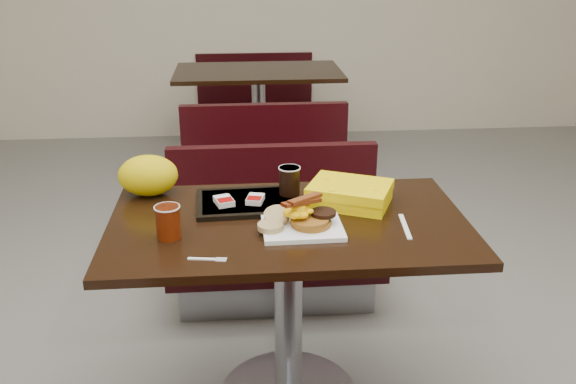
{
  "coord_description": "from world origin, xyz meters",
  "views": [
    {
      "loc": [
        -0.16,
        -1.88,
        1.62
      ],
      "look_at": [
        0.01,
        0.08,
        0.82
      ],
      "focal_mm": 38.57,
      "sensor_mm": 36.0,
      "label": 1
    }
  ],
  "objects": [
    {
      "name": "muffin_bottom",
      "position": [
        -0.07,
        -0.09,
        0.77
      ],
      "size": [
        0.1,
        0.1,
        0.02
      ],
      "primitive_type": "cylinder",
      "rotation": [
        0.0,
        0.0,
        -0.22
      ],
      "color": "tan",
      "rests_on": "platter"
    },
    {
      "name": "bench_near_n",
      "position": [
        0.0,
        0.7,
        0.36
      ],
      "size": [
        1.0,
        0.46,
        0.72
      ],
      "primitive_type": null,
      "color": "black",
      "rests_on": "floor"
    },
    {
      "name": "hashbrown_sleeve_left",
      "position": [
        -0.22,
        0.12,
        0.78
      ],
      "size": [
        0.08,
        0.09,
        0.02
      ],
      "primitive_type": "cube",
      "rotation": [
        0.0,
        0.0,
        0.31
      ],
      "color": "silver",
      "rests_on": "tray"
    },
    {
      "name": "bench_far_s",
      "position": [
        0.0,
        1.9,
        0.36
      ],
      "size": [
        1.0,
        0.46,
        0.72
      ],
      "primitive_type": null,
      "color": "black",
      "rests_on": "floor"
    },
    {
      "name": "coffee_cup_far",
      "position": [
        0.02,
        0.19,
        0.82
      ],
      "size": [
        0.08,
        0.08,
        0.1
      ],
      "primitive_type": "cylinder",
      "rotation": [
        0.0,
        0.0,
        0.11
      ],
      "color": "black",
      "rests_on": "tray"
    },
    {
      "name": "condiment_ketchup",
      "position": [
        0.04,
        0.03,
        0.76
      ],
      "size": [
        0.05,
        0.04,
        0.01
      ],
      "primitive_type": "cube",
      "rotation": [
        0.0,
        0.0,
        -0.34
      ],
      "color": "#8C0504",
      "rests_on": "table_near"
    },
    {
      "name": "knife",
      "position": [
        0.38,
        -0.08,
        0.75
      ],
      "size": [
        0.03,
        0.19,
        0.0
      ],
      "primitive_type": "cube",
      "rotation": [
        0.0,
        0.0,
        -1.67
      ],
      "color": "white",
      "rests_on": "table_near"
    },
    {
      "name": "bench_far_n",
      "position": [
        0.0,
        3.3,
        0.36
      ],
      "size": [
        1.0,
        0.46,
        0.72
      ],
      "primitive_type": null,
      "color": "black",
      "rests_on": "floor"
    },
    {
      "name": "bacon_strips",
      "position": [
        0.04,
        -0.07,
        0.85
      ],
      "size": [
        0.17,
        0.15,
        0.01
      ],
      "primitive_type": null,
      "rotation": [
        0.0,
        0.0,
        0.65
      ],
      "color": "#421004",
      "rests_on": "scrambled_eggs"
    },
    {
      "name": "clamshell",
      "position": [
        0.23,
        0.12,
        0.79
      ],
      "size": [
        0.34,
        0.3,
        0.07
      ],
      "primitive_type": "cube",
      "rotation": [
        0.0,
        0.0,
        -0.42
      ],
      "color": "yellow",
      "rests_on": "table_near"
    },
    {
      "name": "pancake_stack",
      "position": [
        0.07,
        -0.07,
        0.78
      ],
      "size": [
        0.16,
        0.16,
        0.03
      ],
      "primitive_type": "cylinder",
      "rotation": [
        0.0,
        0.0,
        -0.3
      ],
      "color": "#986719",
      "rests_on": "platter"
    },
    {
      "name": "sausage_patty",
      "position": [
        0.11,
        -0.06,
        0.8
      ],
      "size": [
        0.1,
        0.1,
        0.01
      ],
      "primitive_type": "cylinder",
      "rotation": [
        0.0,
        0.0,
        0.21
      ],
      "color": "black",
      "rests_on": "pancake_stack"
    },
    {
      "name": "paper_bag",
      "position": [
        -0.49,
        0.27,
        0.83
      ],
      "size": [
        0.26,
        0.23,
        0.15
      ],
      "primitive_type": "ellipsoid",
      "rotation": [
        0.0,
        0.0,
        -0.4
      ],
      "color": "#DCCC07",
      "rests_on": "table_near"
    },
    {
      "name": "table_far",
      "position": [
        0.0,
        2.6,
        0.38
      ],
      "size": [
        1.2,
        0.7,
        0.75
      ],
      "primitive_type": null,
      "color": "black",
      "rests_on": "floor"
    },
    {
      "name": "table_near",
      "position": [
        0.0,
        0.0,
        0.38
      ],
      "size": [
        1.2,
        0.7,
        0.75
      ],
      "primitive_type": null,
      "color": "black",
      "rests_on": "floor"
    },
    {
      "name": "scrambled_eggs",
      "position": [
        0.03,
        -0.07,
        0.82
      ],
      "size": [
        0.09,
        0.08,
        0.05
      ],
      "primitive_type": "ellipsoid",
      "rotation": [
        0.0,
        0.0,
        0.0
      ],
      "color": "#FFAD05",
      "rests_on": "pancake_stack"
    },
    {
      "name": "tray",
      "position": [
        -0.13,
        0.15,
        0.76
      ],
      "size": [
        0.38,
        0.28,
        0.02
      ],
      "primitive_type": "cube",
      "rotation": [
        0.0,
        0.0,
        0.04
      ],
      "color": "black",
      "rests_on": "table_near"
    },
    {
      "name": "fork",
      "position": [
        -0.28,
        -0.25,
        0.75
      ],
      "size": [
        0.12,
        0.04,
        0.0
      ],
      "primitive_type": null,
      "rotation": [
        0.0,
        0.0,
        -0.15
      ],
      "color": "white",
      "rests_on": "table_near"
    },
    {
      "name": "platter",
      "position": [
        0.04,
        -0.08,
        0.76
      ],
      "size": [
        0.26,
        0.2,
        0.02
      ],
      "primitive_type": "cube",
      "rotation": [
        0.0,
        0.0,
        0.02
      ],
      "color": "white",
      "rests_on": "table_near"
    },
    {
      "name": "coffee_cup_near",
      "position": [
        -0.39,
        -0.1,
        0.8
      ],
      "size": [
        0.09,
        0.09,
        0.11
      ],
      "primitive_type": "cylinder",
      "rotation": [
        0.0,
        0.0,
        0.3
      ],
      "color": "maroon",
      "rests_on": "table_near"
    },
    {
      "name": "condiment_syrup",
      "position": [
        -0.14,
        0.04,
        0.76
      ],
      "size": [
        0.05,
        0.04,
        0.01
      ],
      "primitive_type": "cube",
      "rotation": [
        0.0,
        0.0,
        0.19
      ],
      "color": "#A74607",
      "rests_on": "table_near"
    },
    {
      "name": "muffin_top",
      "position": [
        -0.04,
        -0.04,
        0.79
      ],
      "size": [
        0.1,
        0.1,
        0.05
      ],
      "primitive_type": "cylinder",
      "rotation": [
        0.38,
        0.0,
        -0.26
      ],
      "color": "tan",
      "rests_on": "platter"
    },
    {
      "name": "hashbrown_sleeve_right",
      "position": [
        -0.11,
        0.13,
        0.78
      ],
      "size": [
        0.07,
        0.09,
        0.02
      ],
      "primitive_type": "cube",
      "rotation": [
        0.0,
        0.0,
        -0.25
      ],
      "color": "silver",
      "rests_on": "tray"
    }
  ]
}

